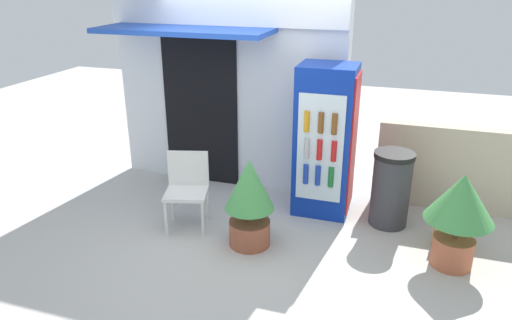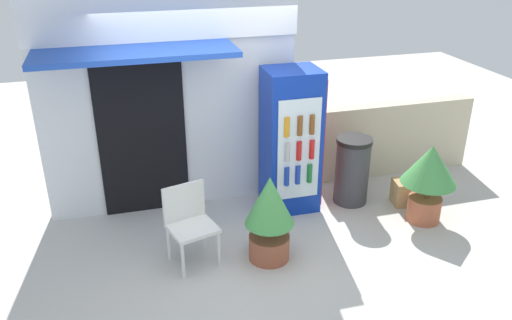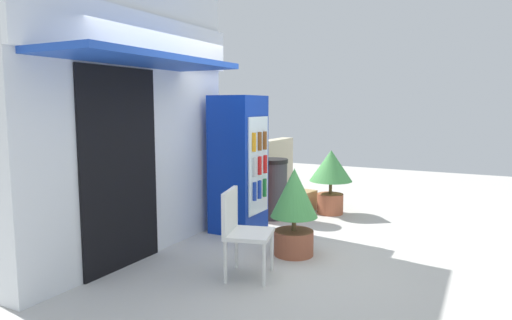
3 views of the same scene
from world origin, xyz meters
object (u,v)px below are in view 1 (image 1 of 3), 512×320
at_px(plastic_chair, 187,184).
at_px(potted_plant_near_shop, 249,197).
at_px(drink_cooler, 325,141).
at_px(cardboard_box, 451,230).
at_px(potted_plant_curbside, 460,209).
at_px(trash_bin, 391,189).

relative_size(plastic_chair, potted_plant_near_shop, 0.87).
relative_size(drink_cooler, cardboard_box, 5.48).
xyz_separation_m(plastic_chair, cardboard_box, (2.92, 0.46, -0.34)).
xyz_separation_m(potted_plant_near_shop, cardboard_box, (2.09, 0.68, -0.40)).
height_order(drink_cooler, plastic_chair, drink_cooler).
bearing_deg(potted_plant_curbside, cardboard_box, 89.43).
distance_m(drink_cooler, cardboard_box, 1.70).
distance_m(drink_cooler, trash_bin, 0.94).
bearing_deg(potted_plant_near_shop, cardboard_box, 18.10).
bearing_deg(plastic_chair, potted_plant_near_shop, -14.83).
bearing_deg(cardboard_box, potted_plant_curbside, -90.57).
height_order(drink_cooler, cardboard_box, drink_cooler).
relative_size(drink_cooler, potted_plant_curbside, 1.81).
bearing_deg(cardboard_box, trash_bin, 159.27).
bearing_deg(trash_bin, potted_plant_curbside, -45.78).
bearing_deg(potted_plant_curbside, drink_cooler, 151.58).
distance_m(potted_plant_curbside, cardboard_box, 0.65).
height_order(potted_plant_curbside, cardboard_box, potted_plant_curbside).
distance_m(plastic_chair, potted_plant_curbside, 2.92).
xyz_separation_m(plastic_chair, potted_plant_curbside, (2.92, 0.03, 0.14)).
distance_m(potted_plant_near_shop, trash_bin, 1.70).
bearing_deg(potted_plant_near_shop, potted_plant_curbside, 6.80).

